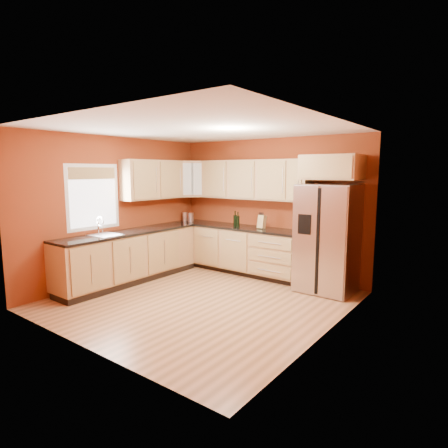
{
  "coord_description": "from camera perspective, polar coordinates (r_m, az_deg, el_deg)",
  "views": [
    {
      "loc": [
        3.64,
        -4.25,
        1.99
      ],
      "look_at": [
        -0.24,
        0.9,
        1.07
      ],
      "focal_mm": 30.0,
      "sensor_mm": 36.0,
      "label": 1
    }
  ],
  "objects": [
    {
      "name": "refrigerator",
      "position": [
        6.4,
        15.48,
        -2.11
      ],
      "size": [
        0.9,
        0.75,
        1.78
      ],
      "primitive_type": "cube",
      "color": "silver",
      "rests_on": "floor"
    },
    {
      "name": "wine_bottle_b",
      "position": [
        7.27,
        1.71,
        0.82
      ],
      "size": [
        0.07,
        0.07,
        0.3
      ],
      "primitive_type": null,
      "rotation": [
        0.0,
        0.0,
        0.07
      ],
      "color": "black",
      "rests_on": "countertop_back"
    },
    {
      "name": "countertop_back",
      "position": [
        7.35,
        1.79,
        -0.45
      ],
      "size": [
        2.9,
        0.62,
        0.04
      ],
      "primitive_type": "cube",
      "color": "black",
      "rests_on": "base_cabinets_back"
    },
    {
      "name": "upper_cabinets_left",
      "position": [
        7.4,
        -10.81,
        6.66
      ],
      "size": [
        0.33,
        1.35,
        0.75
      ],
      "primitive_type": "cube",
      "color": "#A47650",
      "rests_on": "wall_left"
    },
    {
      "name": "canister_right",
      "position": [
        8.03,
        -5.05,
        1.05
      ],
      "size": [
        0.14,
        0.14,
        0.18
      ],
      "primitive_type": "cylinder",
      "rotation": [
        0.0,
        0.0,
        -0.29
      ],
      "color": "silver",
      "rests_on": "countertop_back"
    },
    {
      "name": "wall_right",
      "position": [
        4.61,
        15.73,
        -0.83
      ],
      "size": [
        0.04,
        4.0,
        2.6
      ],
      "primitive_type": "cube",
      "color": "maroon",
      "rests_on": "floor"
    },
    {
      "name": "base_cabinets_back",
      "position": [
        7.44,
        1.81,
        -3.95
      ],
      "size": [
        2.9,
        0.6,
        0.88
      ],
      "primitive_type": "cube",
      "color": "#A47650",
      "rests_on": "floor"
    },
    {
      "name": "soap_dispenser",
      "position": [
        6.59,
        11.05,
        -0.68
      ],
      "size": [
        0.07,
        0.07,
        0.17
      ],
      "primitive_type": "cylinder",
      "rotation": [
        0.0,
        0.0,
        -0.39
      ],
      "color": "white",
      "rests_on": "countertop_back"
    },
    {
      "name": "wall_back",
      "position": [
        7.26,
        6.76,
        2.58
      ],
      "size": [
        4.0,
        0.04,
        2.6
      ],
      "primitive_type": "cube",
      "color": "maroon",
      "rests_on": "floor"
    },
    {
      "name": "ceiling",
      "position": [
        5.63,
        -3.67,
        14.29
      ],
      "size": [
        4.0,
        4.0,
        0.0
      ],
      "primitive_type": "plane",
      "color": "white",
      "rests_on": "wall_back"
    },
    {
      "name": "over_fridge_cabinet",
      "position": [
        6.37,
        16.13,
        8.31
      ],
      "size": [
        0.92,
        0.6,
        0.4
      ],
      "primitive_type": "cube",
      "color": "#A47650",
      "rests_on": "wall_back"
    },
    {
      "name": "floor",
      "position": [
        5.94,
        -3.44,
        -11.51
      ],
      "size": [
        4.0,
        4.0,
        0.0
      ],
      "primitive_type": "plane",
      "color": "#8F5F37",
      "rests_on": "ground"
    },
    {
      "name": "corner_upper_cabinet",
      "position": [
        7.95,
        -4.92,
        6.86
      ],
      "size": [
        0.67,
        0.67,
        0.75
      ],
      "primitive_type": "cube",
      "rotation": [
        0.0,
        0.0,
        0.79
      ],
      "color": "#A47650",
      "rests_on": "wall_back"
    },
    {
      "name": "wine_bottle_a",
      "position": [
        7.22,
        2.13,
        0.71
      ],
      "size": [
        0.08,
        0.08,
        0.29
      ],
      "primitive_type": null,
      "rotation": [
        0.0,
        0.0,
        -0.32
      ],
      "color": "black",
      "rests_on": "countertop_back"
    },
    {
      "name": "window",
      "position": [
        6.77,
        -19.29,
        3.9
      ],
      "size": [
        0.03,
        0.9,
        1.0
      ],
      "primitive_type": "cube",
      "color": "white",
      "rests_on": "wall_left"
    },
    {
      "name": "countertop_left",
      "position": [
        6.9,
        -14.25,
        -1.25
      ],
      "size": [
        0.62,
        2.8,
        0.04
      ],
      "primitive_type": "cube",
      "color": "black",
      "rests_on": "base_cabinets_left"
    },
    {
      "name": "canister_left",
      "position": [
        8.11,
        -5.96,
        1.12
      ],
      "size": [
        0.12,
        0.12,
        0.19
      ],
      "primitive_type": "cylinder",
      "rotation": [
        0.0,
        0.0,
        -0.01
      ],
      "color": "silver",
      "rests_on": "countertop_back"
    },
    {
      "name": "base_cabinets_left",
      "position": [
        7.0,
        -14.17,
        -4.97
      ],
      "size": [
        0.6,
        2.8,
        0.88
      ],
      "primitive_type": "cube",
      "color": "#A47650",
      "rests_on": "floor"
    },
    {
      "name": "upper_cabinets_back",
      "position": [
        7.22,
        4.44,
        6.75
      ],
      "size": [
        2.3,
        0.33,
        0.75
      ],
      "primitive_type": "cube",
      "color": "#A47650",
      "rests_on": "wall_back"
    },
    {
      "name": "wall_left",
      "position": [
        7.09,
        -15.93,
        2.19
      ],
      "size": [
        0.04,
        4.0,
        2.6
      ],
      "primitive_type": "cube",
      "color": "maroon",
      "rests_on": "floor"
    },
    {
      "name": "sink_faucet",
      "position": [
        6.58,
        -17.69,
        -0.34
      ],
      "size": [
        0.5,
        0.42,
        0.3
      ],
      "primitive_type": null,
      "color": "silver",
      "rests_on": "countertop_left"
    },
    {
      "name": "wall_front",
      "position": [
        4.33,
        -21.0,
        -1.62
      ],
      "size": [
        4.0,
        0.04,
        2.6
      ],
      "primitive_type": "cube",
      "color": "maroon",
      "rests_on": "floor"
    },
    {
      "name": "knife_block",
      "position": [
        7.04,
        5.78,
        0.32
      ],
      "size": [
        0.13,
        0.12,
        0.25
      ],
      "primitive_type": "cube",
      "rotation": [
        0.0,
        0.0,
        -0.02
      ],
      "color": "tan",
      "rests_on": "countertop_back"
    }
  ]
}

